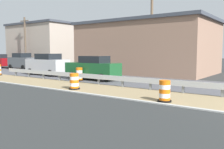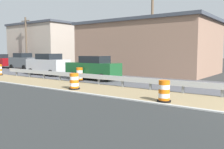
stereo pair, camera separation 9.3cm
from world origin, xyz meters
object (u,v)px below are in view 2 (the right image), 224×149
at_px(utility_pole_near, 152,30).
at_px(utility_pole_mid, 26,42).
at_px(car_lead_near_lane, 93,68).
at_px(car_distant_a, 0,61).
at_px(traffic_barrel_mid, 80,75).
at_px(car_trailing_near_lane, 23,61).
at_px(car_lead_far_lane, 48,64).
at_px(traffic_barrel_nearest, 164,92).
at_px(traffic_barrel_close, 74,82).

xyz_separation_m(utility_pole_near, utility_pole_mid, (-0.05, 19.58, -0.65)).
height_order(car_lead_near_lane, car_distant_a, car_lead_near_lane).
relative_size(traffic_barrel_mid, car_lead_near_lane, 0.23).
relative_size(traffic_barrel_mid, car_distant_a, 0.23).
relative_size(car_trailing_near_lane, car_lead_far_lane, 0.89).
relative_size(car_lead_near_lane, utility_pole_mid, 0.66).
bearing_deg(traffic_barrel_nearest, traffic_barrel_mid, 68.14).
bearing_deg(car_lead_near_lane, car_distant_a, -11.46).
xyz_separation_m(car_lead_far_lane, car_distant_a, (3.20, 14.77, -0.08)).
bearing_deg(utility_pole_mid, traffic_barrel_close, -116.94).
xyz_separation_m(traffic_barrel_nearest, traffic_barrel_mid, (3.55, 8.85, 0.03)).
relative_size(traffic_barrel_mid, utility_pole_mid, 0.15).
height_order(car_lead_far_lane, car_distant_a, car_lead_far_lane).
relative_size(car_lead_far_lane, utility_pole_near, 0.57).
bearing_deg(car_lead_near_lane, traffic_barrel_close, 116.15).
distance_m(traffic_barrel_mid, car_lead_far_lane, 6.16).
relative_size(traffic_barrel_close, car_trailing_near_lane, 0.23).
relative_size(car_lead_far_lane, car_distant_a, 1.06).
xyz_separation_m(car_distant_a, utility_pole_near, (1.78, -23.59, 3.36)).
bearing_deg(car_lead_near_lane, utility_pole_near, -117.11).
distance_m(car_lead_near_lane, utility_pole_mid, 18.06).
relative_size(traffic_barrel_close, utility_pole_mid, 0.14).
distance_m(car_trailing_near_lane, utility_pole_near, 18.11).
bearing_deg(traffic_barrel_close, car_distant_a, 70.83).
bearing_deg(traffic_barrel_close, utility_pole_mid, 63.06).
height_order(traffic_barrel_close, utility_pole_near, utility_pole_near).
bearing_deg(traffic_barrel_mid, car_distant_a, 76.85).
distance_m(traffic_barrel_nearest, utility_pole_mid, 27.65).
bearing_deg(utility_pole_mid, traffic_barrel_mid, -111.49).
bearing_deg(car_lead_far_lane, car_distant_a, -10.90).
bearing_deg(utility_pole_mid, car_lead_far_lane, -114.62).
xyz_separation_m(traffic_barrel_mid, car_trailing_near_lane, (4.79, 14.82, 0.59)).
xyz_separation_m(traffic_barrel_nearest, utility_pole_mid, (10.12, 25.53, 3.24)).
xyz_separation_m(traffic_barrel_close, utility_pole_near, (9.94, -0.12, 3.90)).
bearing_deg(traffic_barrel_close, car_lead_far_lane, 60.31).
bearing_deg(utility_pole_near, utility_pole_mid, 90.15).
bearing_deg(car_lead_far_lane, traffic_barrel_mid, 165.90).
bearing_deg(traffic_barrel_mid, car_trailing_near_lane, 72.09).
relative_size(traffic_barrel_mid, utility_pole_near, 0.13).
xyz_separation_m(car_lead_near_lane, car_lead_far_lane, (0.39, 6.28, 0.08)).
height_order(traffic_barrel_mid, utility_pole_mid, utility_pole_mid).
relative_size(traffic_barrel_nearest, car_lead_far_lane, 0.21).
bearing_deg(car_trailing_near_lane, utility_pole_near, 6.58).
distance_m(car_trailing_near_lane, utility_pole_mid, 3.68).
xyz_separation_m(car_lead_near_lane, car_distant_a, (3.59, 21.04, -0.01)).
bearing_deg(car_trailing_near_lane, traffic_barrel_nearest, -18.71).
xyz_separation_m(traffic_barrel_nearest, utility_pole_near, (10.17, 5.95, 3.89)).
relative_size(traffic_barrel_nearest, traffic_barrel_close, 1.01).
xyz_separation_m(traffic_barrel_mid, car_lead_near_lane, (1.24, -0.36, 0.51)).
xyz_separation_m(traffic_barrel_nearest, traffic_barrel_close, (0.22, 6.07, -0.01)).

